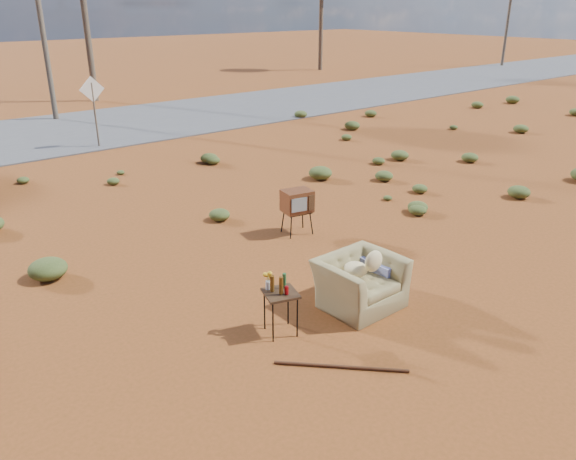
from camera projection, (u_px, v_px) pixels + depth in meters
ground at (322, 311)px, 8.30m from camera, size 140.00×140.00×0.00m
highway at (21, 137)px, 19.01m from camera, size 140.00×7.00×0.04m
armchair at (364, 274)px, 8.36m from camera, size 1.37×0.87×1.02m
tv_unit at (297, 202)px, 10.88m from camera, size 0.63×0.55×0.89m
side_table at (278, 290)px, 7.54m from camera, size 0.55×0.55×0.89m
rusty_bar at (341, 367)px, 7.00m from camera, size 1.20×1.24×0.04m
road_sign at (93, 99)px, 17.20m from camera, size 0.78×0.06×2.19m
utility_pole_center at (39, 6)px, 20.43m from camera, size 1.40×0.20×8.00m
utility_pole_east at (510, 5)px, 39.31m from camera, size 1.40×0.20×8.00m
scrub_patch at (137, 230)px, 10.91m from camera, size 17.49×8.07×0.33m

